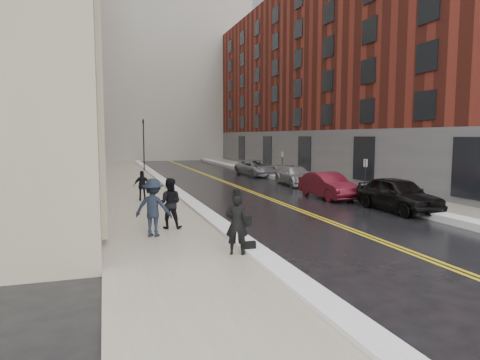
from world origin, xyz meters
TOP-DOWN VIEW (x-y plane):
  - ground at (0.00, 0.00)m, footprint 160.00×160.00m
  - sidewalk_left at (-4.50, 16.00)m, footprint 4.00×64.00m
  - sidewalk_right at (9.00, 16.00)m, footprint 3.00×64.00m
  - lane_stripe_a at (2.38, 16.00)m, footprint 0.12×64.00m
  - lane_stripe_b at (2.62, 16.00)m, footprint 0.12×64.00m
  - snow_ridge_left at (-2.20, 16.00)m, footprint 0.70×60.80m
  - snow_ridge_right at (7.15, 16.00)m, footprint 0.85×60.80m
  - building_right at (17.50, 23.00)m, footprint 14.00×50.00m
  - tower_far_right at (14.00, 66.00)m, footprint 22.00×18.00m
  - traffic_signal at (-2.60, 30.00)m, footprint 0.18×0.15m
  - parking_sign_near at (7.90, 8.00)m, footprint 0.06×0.35m
  - parking_sign_far at (7.90, 20.00)m, footprint 0.06×0.35m
  - car_black at (6.80, 3.67)m, footprint 1.95×4.77m
  - car_maroon at (5.74, 8.42)m, footprint 1.72×4.50m
  - car_silver_near at (6.80, 15.03)m, footprint 2.09×4.72m
  - car_silver_far at (6.51, 22.48)m, footprint 2.98×5.32m
  - pedestrian_main at (-2.80, -1.58)m, footprint 0.75×0.63m
  - pedestrian_a at (-4.12, 2.50)m, footprint 1.07×0.93m
  - pedestrian_b at (-4.82, 1.43)m, footprint 1.46×1.20m
  - pedestrian_c at (-4.48, 9.74)m, footprint 0.93×0.41m

SIDE VIEW (x-z plane):
  - ground at x=0.00m, z-range 0.00..0.00m
  - lane_stripe_a at x=2.38m, z-range 0.00..0.01m
  - lane_stripe_b at x=2.62m, z-range 0.00..0.01m
  - sidewalk_left at x=-4.50m, z-range 0.00..0.15m
  - sidewalk_right at x=9.00m, z-range 0.00..0.15m
  - snow_ridge_left at x=-2.20m, z-range 0.00..0.26m
  - snow_ridge_right at x=7.15m, z-range 0.00..0.30m
  - car_silver_near at x=6.80m, z-range 0.00..1.35m
  - car_silver_far at x=6.51m, z-range 0.00..1.41m
  - car_maroon at x=5.74m, z-range 0.00..1.46m
  - car_black at x=6.80m, z-range 0.00..1.62m
  - pedestrian_c at x=-4.48m, z-range 0.15..1.72m
  - pedestrian_main at x=-2.80m, z-range 0.15..1.92m
  - pedestrian_a at x=-4.12m, z-range 0.15..2.02m
  - pedestrian_b at x=-4.82m, z-range 0.15..2.12m
  - parking_sign_near at x=7.90m, z-range 0.24..2.47m
  - parking_sign_far at x=7.90m, z-range 0.24..2.47m
  - traffic_signal at x=-2.60m, z-range 0.48..5.68m
  - building_right at x=17.50m, z-range 0.00..18.00m
  - tower_far_right at x=14.00m, z-range 0.00..44.00m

